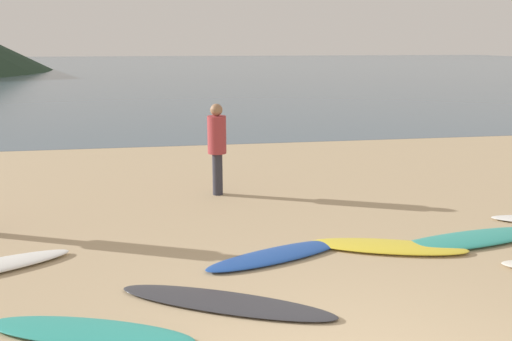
{
  "coord_description": "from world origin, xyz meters",
  "views": [
    {
      "loc": [
        -1.36,
        -3.03,
        2.77
      ],
      "look_at": [
        0.08,
        5.66,
        0.6
      ],
      "focal_mm": 36.48,
      "sensor_mm": 36.0,
      "label": 1
    }
  ],
  "objects_px": {
    "surfboard_3": "(225,302)",
    "person_1": "(217,142)",
    "surfboard_4": "(277,255)",
    "surfboard_6": "(469,239)",
    "surfboard_5": "(388,246)",
    "surfboard_2": "(89,332)"
  },
  "relations": [
    {
      "from": "surfboard_2",
      "to": "person_1",
      "type": "distance_m",
      "value": 5.03
    },
    {
      "from": "surfboard_6",
      "to": "surfboard_4",
      "type": "bearing_deg",
      "value": 172.02
    },
    {
      "from": "surfboard_2",
      "to": "surfboard_4",
      "type": "xyz_separation_m",
      "value": [
        2.19,
        1.55,
        -0.0
      ]
    },
    {
      "from": "surfboard_3",
      "to": "person_1",
      "type": "height_order",
      "value": "person_1"
    },
    {
      "from": "surfboard_4",
      "to": "person_1",
      "type": "xyz_separation_m",
      "value": [
        -0.5,
        3.08,
        0.97
      ]
    },
    {
      "from": "surfboard_6",
      "to": "person_1",
      "type": "xyz_separation_m",
      "value": [
        -3.31,
        3.0,
        0.96
      ]
    },
    {
      "from": "surfboard_4",
      "to": "surfboard_6",
      "type": "bearing_deg",
      "value": -17.88
    },
    {
      "from": "surfboard_2",
      "to": "person_1",
      "type": "xyz_separation_m",
      "value": [
        1.69,
        4.63,
        0.97
      ]
    },
    {
      "from": "surfboard_6",
      "to": "person_1",
      "type": "bearing_deg",
      "value": 128.16
    },
    {
      "from": "surfboard_3",
      "to": "person_1",
      "type": "bearing_deg",
      "value": 111.3
    },
    {
      "from": "surfboard_5",
      "to": "surfboard_2",
      "type": "bearing_deg",
      "value": -139.26
    },
    {
      "from": "surfboard_4",
      "to": "person_1",
      "type": "relative_size",
      "value": 1.22
    },
    {
      "from": "surfboard_2",
      "to": "surfboard_4",
      "type": "height_order",
      "value": "surfboard_2"
    },
    {
      "from": "surfboard_2",
      "to": "surfboard_3",
      "type": "relative_size",
      "value": 0.87
    },
    {
      "from": "surfboard_5",
      "to": "person_1",
      "type": "height_order",
      "value": "person_1"
    },
    {
      "from": "surfboard_2",
      "to": "surfboard_6",
      "type": "xyz_separation_m",
      "value": [
        5.0,
        1.63,
        0.01
      ]
    },
    {
      "from": "person_1",
      "to": "surfboard_4",
      "type": "bearing_deg",
      "value": -27.49
    },
    {
      "from": "surfboard_4",
      "to": "surfboard_5",
      "type": "distance_m",
      "value": 1.56
    },
    {
      "from": "surfboard_4",
      "to": "surfboard_6",
      "type": "height_order",
      "value": "surfboard_6"
    },
    {
      "from": "surfboard_3",
      "to": "surfboard_4",
      "type": "relative_size",
      "value": 1.19
    },
    {
      "from": "person_1",
      "to": "surfboard_3",
      "type": "bearing_deg",
      "value": -41.03
    },
    {
      "from": "surfboard_5",
      "to": "person_1",
      "type": "distance_m",
      "value": 3.81
    }
  ]
}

